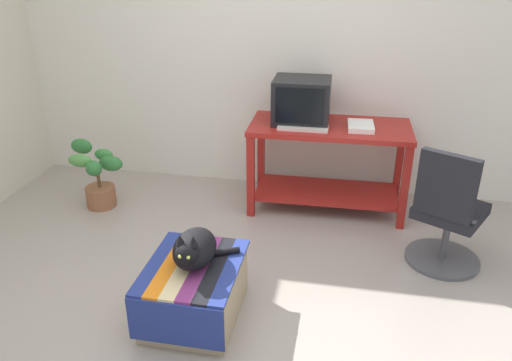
% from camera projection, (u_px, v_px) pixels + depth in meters
% --- Properties ---
extents(ground_plane, '(14.00, 14.00, 0.00)m').
position_uv_depth(ground_plane, '(226.00, 319.00, 3.06)').
color(ground_plane, '#9E9389').
extents(back_wall, '(8.00, 0.10, 2.60)m').
position_uv_depth(back_wall, '(280.00, 45.00, 4.34)').
color(back_wall, silver).
rests_on(back_wall, ground_plane).
extents(desk, '(1.32, 0.63, 0.75)m').
position_uv_depth(desk, '(328.00, 153.00, 4.19)').
color(desk, maroon).
rests_on(desk, ground_plane).
extents(tv_monitor, '(0.46, 0.40, 0.36)m').
position_uv_depth(tv_monitor, '(302.00, 101.00, 4.09)').
color(tv_monitor, black).
rests_on(tv_monitor, desk).
extents(keyboard, '(0.40, 0.15, 0.02)m').
position_uv_depth(keyboard, '(303.00, 128.00, 3.99)').
color(keyboard, beige).
rests_on(keyboard, desk).
extents(book, '(0.22, 0.28, 0.04)m').
position_uv_depth(book, '(361.00, 126.00, 4.00)').
color(book, white).
rests_on(book, desk).
extents(ottoman_with_blanket, '(0.55, 0.69, 0.36)m').
position_uv_depth(ottoman_with_blanket, '(194.00, 291.00, 3.03)').
color(ottoman_with_blanket, tan).
rests_on(ottoman_with_blanket, ground_plane).
extents(cat, '(0.37, 0.38, 0.27)m').
position_uv_depth(cat, '(194.00, 249.00, 2.91)').
color(cat, black).
rests_on(cat, ottoman_with_blanket).
extents(potted_plant, '(0.48, 0.33, 0.59)m').
position_uv_depth(potted_plant, '(98.00, 179.00, 4.30)').
color(potted_plant, brown).
rests_on(potted_plant, ground_plane).
extents(office_chair, '(0.57, 0.57, 0.89)m').
position_uv_depth(office_chair, '(447.00, 217.00, 3.44)').
color(office_chair, '#4C4C51').
rests_on(office_chair, ground_plane).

